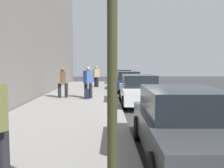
{
  "coord_description": "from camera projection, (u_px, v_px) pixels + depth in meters",
  "views": [
    {
      "loc": [
        12.08,
        -1.68,
        2.03
      ],
      "look_at": [
        -0.91,
        -1.36,
        0.95
      ],
      "focal_mm": 37.28,
      "sensor_mm": 36.0,
      "label": 1
    }
  ],
  "objects": [
    {
      "name": "parked_car_navy",
      "position": [
        128.0,
        81.0,
        17.96
      ],
      "size": [
        4.25,
        1.9,
        1.51
      ],
      "color": "black",
      "rests_on": "ground"
    },
    {
      "name": "sidewalk",
      "position": [
        75.0,
        102.0,
        12.16
      ],
      "size": [
        28.0,
        4.6,
        0.15
      ],
      "primitive_type": "cube",
      "color": "gray",
      "rests_on": "ground"
    },
    {
      "name": "lane_stripe_centre",
      "position": [
        198.0,
        103.0,
        12.33
      ],
      "size": [
        28.0,
        0.14,
        0.01
      ],
      "primitive_type": "cube",
      "color": "gold",
      "rests_on": "ground"
    },
    {
      "name": "ground_plane",
      "position": [
        138.0,
        103.0,
        12.25
      ],
      "size": [
        56.0,
        56.0,
        0.0
      ],
      "primitive_type": "plane",
      "color": "#333335"
    },
    {
      "name": "pedestrian_tan_coat",
      "position": [
        96.0,
        76.0,
        19.67
      ],
      "size": [
        0.54,
        0.57,
        1.78
      ],
      "color": "black",
      "rests_on": "sidewalk"
    },
    {
      "name": "parked_car_green",
      "position": [
        122.0,
        77.0,
        23.58
      ],
      "size": [
        4.67,
        1.94,
        1.51
      ],
      "color": "black",
      "rests_on": "ground"
    },
    {
      "name": "pedestrian_blue_coat",
      "position": [
        88.0,
        81.0,
        13.16
      ],
      "size": [
        0.56,
        0.55,
        1.78
      ],
      "color": "black",
      "rests_on": "sidewalk"
    },
    {
      "name": "parked_car_charcoal",
      "position": [
        184.0,
        124.0,
        5.02
      ],
      "size": [
        4.22,
        1.99,
        1.51
      ],
      "color": "black",
      "rests_on": "ground"
    },
    {
      "name": "pedestrian_brown_coat",
      "position": [
        63.0,
        82.0,
        13.27
      ],
      "size": [
        0.52,
        0.56,
        1.73
      ],
      "color": "black",
      "rests_on": "sidewalk"
    },
    {
      "name": "parked_car_white",
      "position": [
        139.0,
        90.0,
        11.92
      ],
      "size": [
        4.59,
        1.94,
        1.51
      ],
      "color": "black",
      "rests_on": "ground"
    },
    {
      "name": "rolling_suitcase",
      "position": [
        87.0,
        94.0,
        12.85
      ],
      "size": [
        0.34,
        0.22,
        0.9
      ],
      "color": "#191E38",
      "rests_on": "sidewalk"
    }
  ]
}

